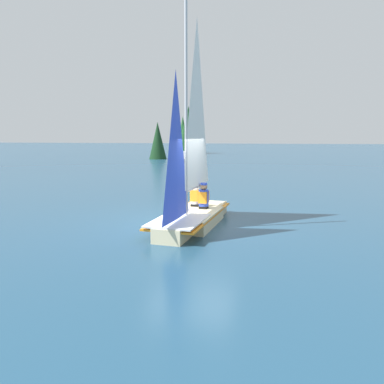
% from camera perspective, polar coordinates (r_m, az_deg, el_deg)
% --- Properties ---
extents(ground_plane, '(260.00, 260.00, 0.00)m').
position_cam_1_polar(ground_plane, '(10.96, 0.00, -5.06)').
color(ground_plane, navy).
extents(sailboat_main, '(4.47, 1.63, 6.03)m').
position_cam_1_polar(sailboat_main, '(10.78, -0.01, -0.25)').
color(sailboat_main, beige).
rests_on(sailboat_main, ground_plane).
extents(sailor_helm, '(0.36, 0.32, 1.16)m').
position_cam_1_polar(sailor_helm, '(11.44, 1.80, -1.26)').
color(sailor_helm, black).
rests_on(sailor_helm, ground_plane).
extents(sailor_crew, '(0.36, 0.32, 1.16)m').
position_cam_1_polar(sailor_crew, '(11.83, 0.53, -0.99)').
color(sailor_crew, black).
rests_on(sailor_crew, ground_plane).
extents(motorboat_distant, '(4.16, 3.47, 1.15)m').
position_cam_1_polar(motorboat_distant, '(36.83, -0.68, 5.08)').
color(motorboat_distant, '#333842').
rests_on(motorboat_distant, ground_plane).
extents(treeline_shore, '(18.50, 5.16, 7.25)m').
position_cam_1_polar(treeline_shore, '(54.47, -0.90, 9.07)').
color(treeline_shore, '#143319').
rests_on(treeline_shore, ground_plane).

